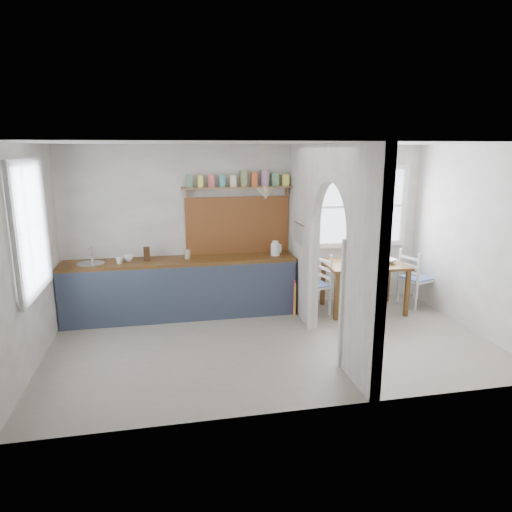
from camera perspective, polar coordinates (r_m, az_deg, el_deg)
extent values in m
cube|color=gray|center=(6.19, 2.08, -10.88)|extent=(5.80, 3.20, 0.01)
cube|color=silver|center=(5.65, 2.31, 13.93)|extent=(5.80, 3.20, 0.01)
cube|color=silver|center=(7.32, -0.74, 3.57)|extent=(5.80, 0.01, 2.60)
cube|color=silver|center=(4.30, 7.18, -3.53)|extent=(5.80, 0.01, 2.60)
cube|color=silver|center=(5.85, -26.65, -0.35)|extent=(0.01, 3.20, 2.60)
cube|color=silver|center=(7.04, 25.81, 1.85)|extent=(0.01, 3.20, 2.60)
cube|color=silver|center=(4.91, 13.48, -1.67)|extent=(0.12, 0.80, 2.60)
cube|color=silver|center=(6.91, 5.90, 2.92)|extent=(0.12, 1.20, 2.60)
cube|color=silver|center=(5.69, 9.69, 8.46)|extent=(0.12, 1.20, 1.05)
cube|color=brown|center=(7.00, -9.40, -0.63)|extent=(3.50, 0.60, 0.05)
cube|color=#404B64|center=(6.85, -9.17, -4.85)|extent=(3.50, 0.03, 0.85)
cube|color=#392111|center=(7.16, -9.28, -4.03)|extent=(3.46, 0.45, 0.85)
cylinder|color=silver|center=(7.08, -19.98, -0.98)|extent=(0.40, 0.40, 0.02)
cube|color=#93501F|center=(7.26, -2.30, 3.87)|extent=(1.65, 0.03, 0.90)
cube|color=#937251|center=(7.10, -2.23, 8.54)|extent=(1.75, 0.20, 0.03)
cube|color=#4E8155|center=(7.01, -8.34, 9.22)|extent=(0.09, 0.09, 0.18)
cube|color=#DBD646|center=(7.02, -6.98, 9.26)|extent=(0.09, 0.09, 0.18)
cube|color=#C4484C|center=(7.04, -5.61, 9.31)|extent=(0.09, 0.09, 0.18)
cube|color=teal|center=(7.06, -4.26, 9.34)|extent=(0.09, 0.09, 0.18)
cube|color=beige|center=(7.08, -2.91, 9.37)|extent=(0.09, 0.09, 0.18)
cube|color=olive|center=(7.10, -1.57, 9.40)|extent=(0.09, 0.09, 0.18)
cube|color=#BF4716|center=(7.13, -0.24, 9.42)|extent=(0.09, 0.09, 0.18)
cube|color=slate|center=(7.17, 1.07, 9.44)|extent=(0.09, 0.09, 0.18)
cube|color=#4E8155|center=(7.20, 2.38, 9.45)|extent=(0.09, 0.09, 0.18)
cube|color=#DBD646|center=(7.25, 3.67, 9.46)|extent=(0.09, 0.09, 0.18)
cone|color=beige|center=(6.84, 1.20, 7.78)|extent=(0.26, 0.26, 0.16)
cylinder|color=silver|center=(6.77, 5.45, 4.00)|extent=(0.02, 0.50, 0.02)
imported|color=white|center=(6.91, -16.69, -0.56)|extent=(0.12, 0.12, 0.10)
imported|color=white|center=(7.02, -15.72, -0.24)|extent=(0.18, 0.18, 0.11)
cube|color=#392111|center=(7.02, -13.49, 0.27)|extent=(0.09, 0.13, 0.20)
cylinder|color=tan|center=(7.01, -8.57, 0.24)|extent=(0.10, 0.10, 0.14)
cube|color=#DC2C8E|center=(7.12, 4.81, -5.26)|extent=(0.02, 0.03, 0.56)
cube|color=gold|center=(7.10, 4.88, -5.54)|extent=(0.02, 0.03, 0.55)
imported|color=white|center=(7.48, 16.04, -0.57)|extent=(0.35, 0.35, 0.07)
imported|color=#517755|center=(7.21, 12.85, -0.74)|extent=(0.12, 0.12, 0.11)
cylinder|color=#292626|center=(7.21, 11.55, -1.02)|extent=(0.21, 0.21, 0.02)
imported|color=#552D5F|center=(7.58, 13.73, 0.20)|extent=(0.21, 0.21, 0.18)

